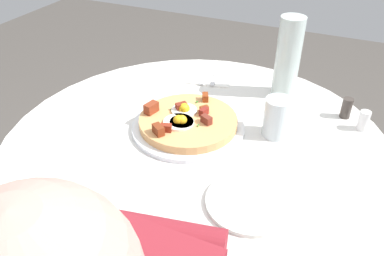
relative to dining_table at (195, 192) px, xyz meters
The scene contains 11 objects.
dining_table is the anchor object (origin of this frame).
pizza_plate 0.19m from the dining_table, 134.90° to the right, with size 0.30×0.30×0.01m, color white.
breakfast_pizza 0.21m from the dining_table, 131.87° to the right, with size 0.26×0.26×0.05m.
bread_plate 0.31m from the dining_table, 50.18° to the left, with size 0.18×0.18×0.01m, color silver.
napkin 0.42m from the dining_table, 164.28° to the right, with size 0.17×0.14×0.00m, color white.
fork 0.42m from the dining_table, 161.57° to the right, with size 0.18×0.01×0.01m, color silver.
knife 0.42m from the dining_table, 167.00° to the right, with size 0.18×0.01×0.01m, color silver.
water_glass 0.31m from the dining_table, 121.28° to the left, with size 0.07×0.07×0.11m, color silver.
water_bottle 0.47m from the dining_table, 156.42° to the left, with size 0.07×0.07×0.24m, color silver.
salt_shaker 0.49m from the dining_table, 120.71° to the left, with size 0.03×0.03×0.05m, color white.
pepper_shaker 0.48m from the dining_table, 129.12° to the left, with size 0.03×0.03×0.06m, color #3F3833.
Camera 1 is at (0.73, 0.32, 1.34)m, focal length 36.31 mm.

